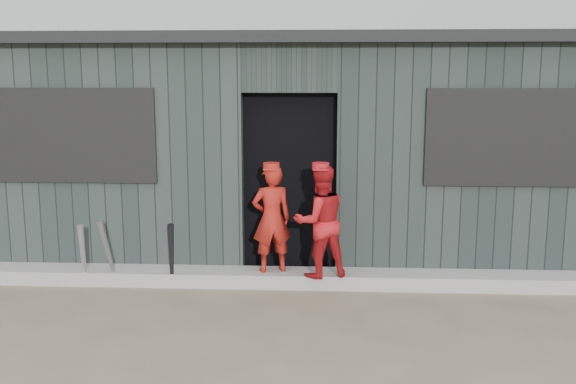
# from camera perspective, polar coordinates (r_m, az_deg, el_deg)

# --- Properties ---
(ground) EXTENTS (80.00, 80.00, 0.00)m
(ground) POSITION_cam_1_polar(r_m,az_deg,el_deg) (5.14, -1.08, -14.70)
(ground) COLOR brown
(ground) RESTS_ON ground
(curb) EXTENTS (8.00, 0.36, 0.15)m
(curb) POSITION_cam_1_polar(r_m,az_deg,el_deg) (6.80, 0.01, -7.66)
(curb) COLOR gray
(curb) RESTS_ON ground
(bat_left) EXTENTS (0.12, 0.25, 0.68)m
(bat_left) POSITION_cam_1_polar(r_m,az_deg,el_deg) (7.00, -17.76, -5.36)
(bat_left) COLOR #96969E
(bat_left) RESTS_ON ground
(bat_mid) EXTENTS (0.16, 0.30, 0.75)m
(bat_mid) POSITION_cam_1_polar(r_m,az_deg,el_deg) (6.89, -15.70, -5.22)
(bat_mid) COLOR slate
(bat_mid) RESTS_ON ground
(bat_right) EXTENTS (0.12, 0.21, 0.71)m
(bat_right) POSITION_cam_1_polar(r_m,az_deg,el_deg) (6.70, -10.33, -5.62)
(bat_right) COLOR black
(bat_right) RESTS_ON ground
(player_red_left) EXTENTS (0.47, 0.38, 1.12)m
(player_red_left) POSITION_cam_1_polar(r_m,az_deg,el_deg) (6.65, -1.47, -2.40)
(player_red_left) COLOR #9F1A13
(player_red_left) RESTS_ON curb
(player_red_right) EXTENTS (0.67, 0.60, 1.15)m
(player_red_right) POSITION_cam_1_polar(r_m,az_deg,el_deg) (6.49, 2.87, -2.63)
(player_red_right) COLOR #B2151A
(player_red_right) RESTS_ON curb
(player_grey_back) EXTENTS (0.64, 0.43, 1.28)m
(player_grey_back) POSITION_cam_1_polar(r_m,az_deg,el_deg) (7.16, 2.75, -2.08)
(player_grey_back) COLOR #BCBCBC
(player_grey_back) RESTS_ON ground
(dugout) EXTENTS (8.30, 3.30, 2.62)m
(dugout) POSITION_cam_1_polar(r_m,az_deg,el_deg) (8.21, 0.62, 4.09)
(dugout) COLOR black
(dugout) RESTS_ON ground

